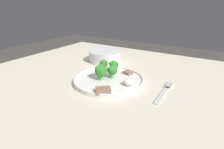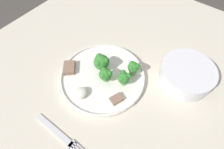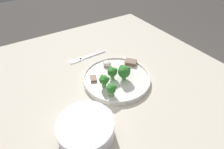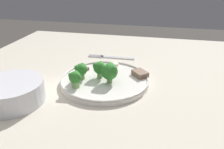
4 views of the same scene
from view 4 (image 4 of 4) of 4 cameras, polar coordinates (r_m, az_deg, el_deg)
The scene contains 11 objects.
table at distance 0.70m, azimuth -4.52°, elevation -10.25°, with size 1.11×0.99×0.74m.
dinner_plate at distance 0.66m, azimuth -1.88°, elevation -1.41°, with size 0.26×0.26×0.02m.
fork at distance 0.85m, azimuth -0.14°, elevation 4.52°, with size 0.02×0.18×0.00m.
cream_bowl at distance 0.62m, azimuth -24.65°, elevation -4.28°, with size 0.16×0.16×0.06m.
broccoli_floret_near_rim_left at distance 0.62m, azimuth -0.66°, elevation 0.89°, with size 0.05×0.05×0.06m.
broccoli_floret_center_left at distance 0.66m, azimuth -3.25°, elevation 1.75°, with size 0.04×0.04×0.05m.
broccoli_floret_back_left at distance 0.61m, azimuth -9.62°, elevation -0.88°, with size 0.04×0.03×0.05m.
broccoli_floret_front_left at distance 0.65m, azimuth -8.04°, elevation 1.29°, with size 0.04×0.04×0.05m.
meat_slice_front_slice at distance 0.68m, azimuth 7.32°, elevation 0.25°, with size 0.06×0.06×0.02m.
meat_slice_middle_slice at distance 0.71m, azimuth -7.64°, elevation 1.26°, with size 0.04×0.04×0.01m.
sauce_dollop at distance 0.73m, azimuth 0.41°, elevation 2.57°, with size 0.04×0.04×0.02m.
Camera 4 is at (-0.54, -0.17, 1.05)m, focal length 35.00 mm.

